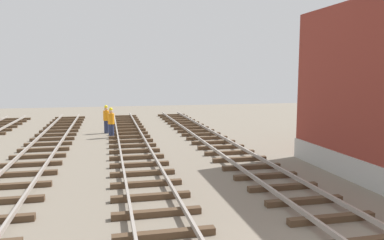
# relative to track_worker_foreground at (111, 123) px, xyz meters

# --- Properties ---
(track_worker_foreground) EXTENTS (0.40, 0.40, 1.87)m
(track_worker_foreground) POSITION_rel_track_worker_foreground_xyz_m (0.00, 0.00, 0.00)
(track_worker_foreground) COLOR #262D4C
(track_worker_foreground) RESTS_ON ground
(track_worker_distant) EXTENTS (0.40, 0.40, 1.87)m
(track_worker_distant) POSITION_rel_track_worker_foreground_xyz_m (-0.30, 1.85, 0.00)
(track_worker_distant) COLOR #262D4C
(track_worker_distant) RESTS_ON ground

